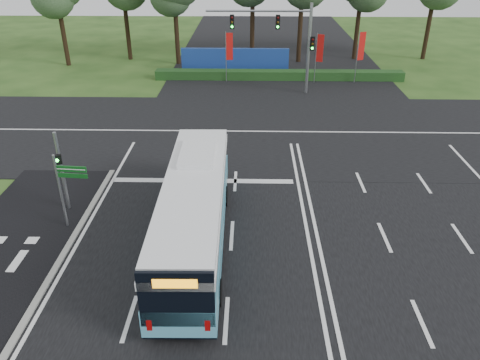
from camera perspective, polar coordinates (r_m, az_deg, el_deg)
ground at (r=20.59m, az=8.27°, el=-6.90°), size 120.00×120.00×0.00m
road_main at (r=20.58m, az=8.28°, el=-6.86°), size 20.00×120.00×0.04m
road_cross at (r=31.14m, az=5.94°, el=5.85°), size 120.00×14.00×0.05m
kerb_strip at (r=19.52m, az=-22.14°, el=-11.00°), size 0.25×18.00×0.12m
city_bus at (r=19.14m, az=-5.59°, el=-3.79°), size 2.59×11.36×3.25m
pedestrian_signal at (r=22.78m, az=-20.98°, el=1.26°), size 0.36×0.44×3.92m
street_sign at (r=21.21m, az=-20.45°, el=-0.28°), size 1.38×0.19×3.53m
banner_flag_left at (r=41.56m, az=-1.40°, el=15.63°), size 0.63×0.11×4.27m
banner_flag_mid at (r=41.52m, az=9.60°, el=15.25°), size 0.59×0.29×4.26m
banner_flag_right at (r=42.45m, az=14.46°, el=15.17°), size 0.62×0.26×4.40m
traffic_light_gantry at (r=38.02m, az=5.69°, el=17.22°), size 8.41×0.28×7.00m
hedge at (r=42.85m, az=4.77°, el=12.63°), size 22.00×1.20×0.80m
blue_hoarding at (r=45.05m, az=-0.61°, el=14.40°), size 10.00×0.30×2.20m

